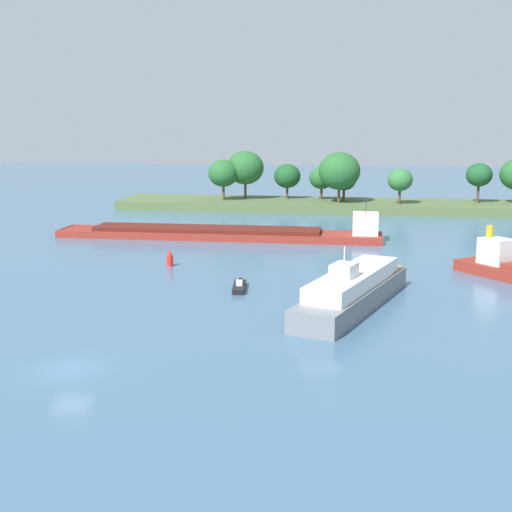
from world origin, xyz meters
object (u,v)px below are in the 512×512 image
Objects in this scene: small_motorboat at (239,287)px; tugboat at (498,263)px; white_riverboat at (353,290)px; cargo_barge at (226,232)px; channel_buoy_red at (170,259)px.

tugboat is at bearing 21.52° from small_motorboat.
white_riverboat reaches higher than small_motorboat.
channel_buoy_red is (-2.48, -18.44, 0.03)m from cargo_barge.
cargo_barge is (-17.33, 32.18, -0.67)m from white_riverboat.
white_riverboat is 0.45× the size of cargo_barge.
channel_buoy_red is (-9.26, 9.15, 0.56)m from small_motorboat.
small_motorboat is at bearing -158.48° from tugboat.
cargo_barge is 9.23× the size of small_motorboat.
cargo_barge reaches higher than channel_buoy_red.
tugboat is at bearing 45.29° from white_riverboat.
cargo_barge is 18.60m from channel_buoy_red.
cargo_barge is at bearing 150.53° from tugboat.
channel_buoy_red is (-19.80, 13.74, -0.64)m from white_riverboat.
channel_buoy_red is at bearing 135.35° from small_motorboat.
cargo_barge is 22.68× the size of channel_buoy_red.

